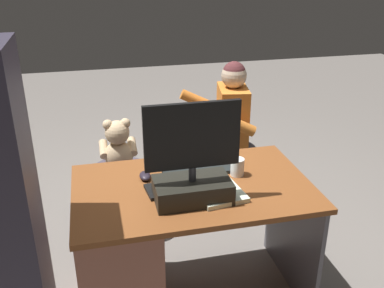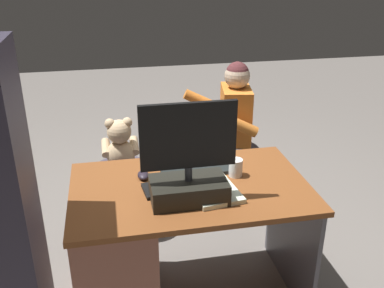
# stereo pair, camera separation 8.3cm
# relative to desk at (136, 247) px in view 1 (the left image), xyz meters

# --- Properties ---
(ground_plane) EXTENTS (10.00, 10.00, 0.00)m
(ground_plane) POSITION_rel_desk_xyz_m (-0.31, -0.43, -0.39)
(ground_plane) COLOR slate
(desk) EXTENTS (1.22, 0.75, 0.73)m
(desk) POSITION_rel_desk_xyz_m (0.00, 0.00, 0.00)
(desk) COLOR brown
(desk) RESTS_ON ground_plane
(monitor) EXTENTS (0.45, 0.22, 0.49)m
(monitor) POSITION_rel_desk_xyz_m (-0.28, 0.13, 0.48)
(monitor) COLOR black
(monitor) RESTS_ON desk
(keyboard) EXTENTS (0.42, 0.14, 0.02)m
(keyboard) POSITION_rel_desk_xyz_m (-0.39, -0.15, 0.35)
(keyboard) COLOR black
(keyboard) RESTS_ON desk
(computer_mouse) EXTENTS (0.06, 0.10, 0.04)m
(computer_mouse) POSITION_rel_desk_xyz_m (-0.08, -0.13, 0.35)
(computer_mouse) COLOR black
(computer_mouse) RESTS_ON desk
(cup) EXTENTS (0.07, 0.07, 0.10)m
(cup) POSITION_rel_desk_xyz_m (-0.57, -0.06, 0.38)
(cup) COLOR white
(cup) RESTS_ON desk
(tv_remote) EXTENTS (0.06, 0.15, 0.02)m
(tv_remote) POSITION_rel_desk_xyz_m (-0.09, 0.03, 0.34)
(tv_remote) COLOR black
(tv_remote) RESTS_ON desk
(notebook_binder) EXTENTS (0.26, 0.33, 0.02)m
(notebook_binder) POSITION_rel_desk_xyz_m (-0.41, 0.09, 0.35)
(notebook_binder) COLOR silver
(notebook_binder) RESTS_ON desk
(office_chair_teddy) EXTENTS (0.48, 0.48, 0.48)m
(office_chair_teddy) POSITION_rel_desk_xyz_m (0.02, -0.77, -0.11)
(office_chair_teddy) COLOR black
(office_chair_teddy) RESTS_ON ground_plane
(teddy_bear) EXTENTS (0.25, 0.25, 0.36)m
(teddy_bear) POSITION_rel_desk_xyz_m (0.02, -0.78, 0.25)
(teddy_bear) COLOR #D5B488
(teddy_bear) RESTS_ON office_chair_teddy
(visitor_chair) EXTENTS (0.45, 0.45, 0.48)m
(visitor_chair) POSITION_rel_desk_xyz_m (-0.82, -0.92, -0.11)
(visitor_chair) COLOR black
(visitor_chair) RESTS_ON ground_plane
(person) EXTENTS (0.55, 0.53, 1.13)m
(person) POSITION_rel_desk_xyz_m (-0.73, -0.91, 0.28)
(person) COLOR orange
(person) RESTS_ON ground_plane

